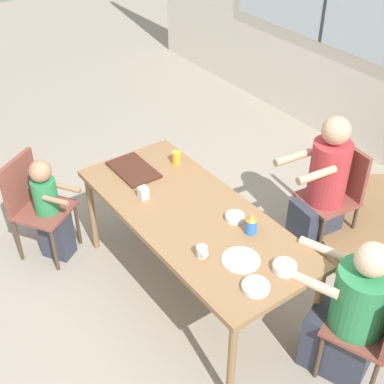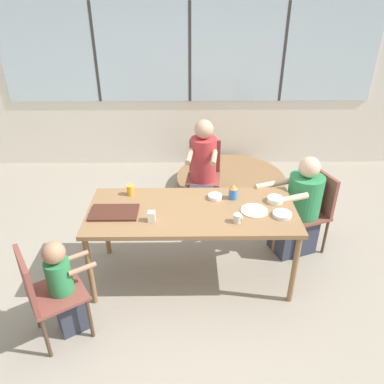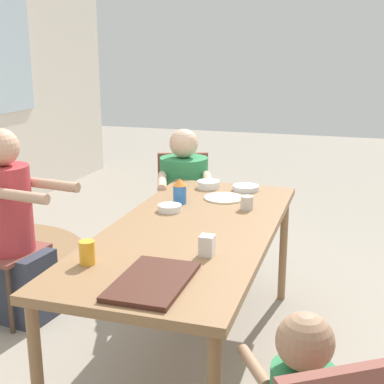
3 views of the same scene
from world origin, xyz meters
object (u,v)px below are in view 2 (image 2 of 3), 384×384
Objects in this scene: chair_for_toddler at (43,290)px; bowl_fruit at (275,200)px; person_toddler at (65,290)px; juice_glass at (130,190)px; person_woman_green_shirt at (299,211)px; bowl_cereal at (282,214)px; person_man_blue_shirt at (203,172)px; sippy_cup at (233,191)px; bowl_white_shallow at (215,197)px; folded_table_stack at (230,182)px; chair_for_woman_green_shirt at (313,205)px; coffee_mug at (238,218)px; milk_carton_small at (152,216)px; chair_for_man_blue_shirt at (204,169)px.

bowl_fruit is (1.89, 0.85, 0.27)m from chair_for_toddler.
person_toddler reaches higher than juice_glass.
person_woman_green_shirt reaches higher than bowl_cereal.
person_man_blue_shirt is at bearing 51.06° from juice_glass.
person_woman_green_shirt is at bearing 4.36° from juice_glass.
person_toddler is at bearing 96.42° from person_woman_green_shirt.
sippy_cup reaches higher than chair_for_toddler.
bowl_white_shallow is 1.74m from folded_table_stack.
chair_for_toddler is at bearing 96.38° from chair_for_woman_green_shirt.
chair_for_toddler is at bearing 96.81° from person_woman_green_shirt.
chair_for_toddler is 1.62m from coffee_mug.
person_toddler is (-2.26, -1.10, -0.08)m from chair_for_woman_green_shirt.
chair_for_woman_green_shirt reaches higher than bowl_fruit.
person_woman_green_shirt is at bearing -68.19° from folded_table_stack.
person_woman_green_shirt reaches higher than person_toddler.
sippy_cup is 0.81m from milk_carton_small.
bowl_cereal reaches higher than folded_table_stack.
chair_for_woman_green_shirt is at bearing 49.83° from bowl_cereal.
sippy_cup is (1.38, 0.83, 0.40)m from person_toddler.
chair_for_man_blue_shirt reaches higher than milk_carton_small.
chair_for_man_blue_shirt is 5.21× the size of bowl_cereal.
person_man_blue_shirt is (-0.95, 0.77, 0.07)m from person_woman_green_shirt.
sippy_cup is 0.97m from juice_glass.
person_man_blue_shirt is 2.14m from person_toddler.
folded_table_stack is (1.55, 2.40, -0.34)m from person_toddler.
bowl_white_shallow is at bearing 91.79° from person_toddler.
bowl_white_shallow is at bearing 84.19° from chair_for_woman_green_shirt.
chair_for_man_blue_shirt and chair_for_toddler have the same top height.
sippy_cup is 1.01× the size of bowl_fruit.
bowl_fruit reaches higher than folded_table_stack.
person_woman_green_shirt reaches higher than coffee_mug.
chair_for_woman_green_shirt is at bearing 14.19° from bowl_white_shallow.
juice_glass is (-0.96, 0.08, -0.03)m from sippy_cup.
sippy_cup is 1.63× the size of milk_carton_small.
coffee_mug is at bearing -67.61° from bowl_white_shallow.
person_toddler is 1.07m from juice_glass.
folded_table_stack is (-0.71, 1.30, -0.42)m from chair_for_woman_green_shirt.
person_toddler is 1.52m from bowl_white_shallow.
person_toddler is 11.61× the size of coffee_mug.
bowl_white_shallow is 0.55m from bowl_fruit.
sippy_cup is at bearing 89.85° from coffee_mug.
coffee_mug is 0.50m from bowl_fruit.
person_woman_green_shirt is 0.91× the size of person_man_blue_shirt.
milk_carton_small is at bearing -153.26° from sippy_cup.
milk_carton_small is (0.78, 0.55, 0.29)m from chair_for_toddler.
person_toddler reaches higher than bowl_white_shallow.
chair_for_man_blue_shirt is at bearing 54.88° from juice_glass.
bowl_white_shallow is (1.35, 0.92, 0.26)m from chair_for_toddler.
sippy_cup is at bearing 142.47° from bowl_cereal.
bowl_cereal is (1.78, 0.53, 0.34)m from person_toddler.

